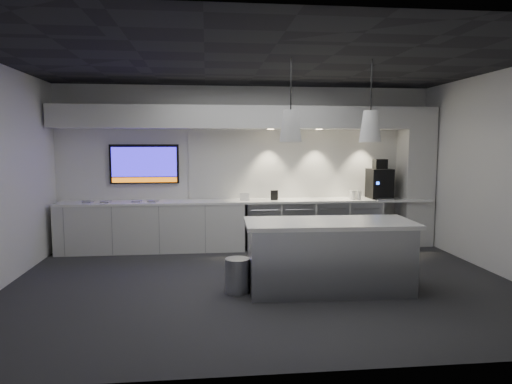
{
  "coord_description": "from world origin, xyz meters",
  "views": [
    {
      "loc": [
        -0.77,
        -6.1,
        1.92
      ],
      "look_at": [
        0.02,
        1.1,
        1.16
      ],
      "focal_mm": 32.0,
      "sensor_mm": 36.0,
      "label": 1
    }
  ],
  "objects": [
    {
      "name": "coffee_machine",
      "position": [
        2.5,
        2.2,
        1.2
      ],
      "size": [
        0.41,
        0.58,
        0.74
      ],
      "rotation": [
        0.0,
        0.0,
        -0.02
      ],
      "color": "black",
      "rests_on": "back_counter"
    },
    {
      "name": "wall_front",
      "position": [
        0.0,
        -2.5,
        1.5
      ],
      "size": [
        7.0,
        0.0,
        7.0
      ],
      "primitive_type": "plane",
      "rotation": [
        -1.57,
        0.0,
        0.0
      ],
      "color": "white",
      "rests_on": "floor"
    },
    {
      "name": "fridge_unit_a",
      "position": [
        0.25,
        2.17,
        0.42
      ],
      "size": [
        0.6,
        0.61,
        0.85
      ],
      "primitive_type": "cube",
      "color": "#96989E",
      "rests_on": "floor"
    },
    {
      "name": "backsplash",
      "position": [
        1.2,
        2.48,
        1.55
      ],
      "size": [
        4.6,
        0.03,
        1.3
      ],
      "primitive_type": "cube",
      "color": "silver",
      "rests_on": "wall_back"
    },
    {
      "name": "tray_b",
      "position": [
        -2.54,
        2.11,
        0.91
      ],
      "size": [
        0.18,
        0.18,
        0.02
      ],
      "primitive_type": "cube",
      "rotation": [
        0.0,
        0.0,
        -0.13
      ],
      "color": "gray",
      "rests_on": "back_counter"
    },
    {
      "name": "sign_black",
      "position": [
        0.47,
        2.14,
        0.99
      ],
      "size": [
        0.14,
        0.05,
        0.18
      ],
      "primitive_type": "cube",
      "rotation": [
        0.0,
        0.0,
        0.23
      ],
      "color": "black",
      "rests_on": "back_counter"
    },
    {
      "name": "pendant_right",
      "position": [
        1.34,
        -0.38,
        2.15
      ],
      "size": [
        0.28,
        0.28,
        1.1
      ],
      "color": "silver",
      "rests_on": "ceiling"
    },
    {
      "name": "fridge_unit_b",
      "position": [
        0.88,
        2.17,
        0.42
      ],
      "size": [
        0.6,
        0.61,
        0.85
      ],
      "primitive_type": "cube",
      "color": "#96989E",
      "rests_on": "floor"
    },
    {
      "name": "column",
      "position": [
        3.2,
        2.2,
        1.3
      ],
      "size": [
        0.55,
        0.55,
        2.6
      ],
      "primitive_type": "cube",
      "color": "silver",
      "rests_on": "floor"
    },
    {
      "name": "fridge_unit_c",
      "position": [
        1.51,
        2.17,
        0.42
      ],
      "size": [
        0.6,
        0.61,
        0.85
      ],
      "primitive_type": "cube",
      "color": "#96989E",
      "rests_on": "floor"
    },
    {
      "name": "fridge_unit_d",
      "position": [
        2.14,
        2.17,
        0.42
      ],
      "size": [
        0.6,
        0.61,
        0.85
      ],
      "primitive_type": "cube",
      "color": "#96989E",
      "rests_on": "floor"
    },
    {
      "name": "cup_cluster",
      "position": [
        1.99,
        2.09,
        0.98
      ],
      "size": [
        0.19,
        0.19,
        0.16
      ],
      "primitive_type": null,
      "color": "white",
      "rests_on": "back_counter"
    },
    {
      "name": "soffit",
      "position": [
        0.0,
        2.2,
        2.4
      ],
      "size": [
        6.9,
        0.6,
        0.4
      ],
      "primitive_type": "cube",
      "color": "silver",
      "rests_on": "wall_back"
    },
    {
      "name": "island",
      "position": [
        0.82,
        -0.38,
        0.47
      ],
      "size": [
        2.22,
        1.01,
        0.93
      ],
      "rotation": [
        0.0,
        0.0,
        -0.03
      ],
      "color": "#96989E",
      "rests_on": "floor"
    },
    {
      "name": "floor",
      "position": [
        0.0,
        0.0,
        0.0
      ],
      "size": [
        7.0,
        7.0,
        0.0
      ],
      "primitive_type": "plane",
      "color": "#29292B",
      "rests_on": "ground"
    },
    {
      "name": "wall_back",
      "position": [
        0.0,
        2.5,
        1.5
      ],
      "size": [
        7.0,
        0.0,
        7.0
      ],
      "primitive_type": "plane",
      "rotation": [
        1.57,
        0.0,
        0.0
      ],
      "color": "white",
      "rests_on": "floor"
    },
    {
      "name": "ceiling",
      "position": [
        0.0,
        0.0,
        3.0
      ],
      "size": [
        7.0,
        7.0,
        0.0
      ],
      "primitive_type": "plane",
      "rotation": [
        3.14,
        0.0,
        0.0
      ],
      "color": "black",
      "rests_on": "wall_back"
    },
    {
      "name": "tray_a",
      "position": [
        -2.85,
        2.16,
        0.91
      ],
      "size": [
        0.19,
        0.19,
        0.02
      ],
      "primitive_type": "cube",
      "rotation": [
        0.0,
        0.0,
        -0.19
      ],
      "color": "gray",
      "rests_on": "back_counter"
    },
    {
      "name": "wall_right",
      "position": [
        3.5,
        0.0,
        1.5
      ],
      "size": [
        0.0,
        7.0,
        7.0
      ],
      "primitive_type": "plane",
      "rotation": [
        1.57,
        0.0,
        -1.57
      ],
      "color": "white",
      "rests_on": "floor"
    },
    {
      "name": "pendant_left",
      "position": [
        0.3,
        -0.38,
        2.15
      ],
      "size": [
        0.28,
        0.28,
        1.1
      ],
      "color": "silver",
      "rests_on": "ceiling"
    },
    {
      "name": "sign_white",
      "position": [
        -0.08,
        2.13,
        0.97
      ],
      "size": [
        0.18,
        0.05,
        0.14
      ],
      "primitive_type": "cube",
      "rotation": [
        0.0,
        0.0,
        -0.19
      ],
      "color": "white",
      "rests_on": "back_counter"
    },
    {
      "name": "back_counter",
      "position": [
        0.0,
        2.17,
        0.88
      ],
      "size": [
        6.8,
        0.65,
        0.04
      ],
      "primitive_type": "cube",
      "color": "white",
      "rests_on": "left_base_cabinets"
    },
    {
      "name": "tray_d",
      "position": [
        -1.72,
        2.1,
        0.91
      ],
      "size": [
        0.2,
        0.2,
        0.02
      ],
      "primitive_type": "cube",
      "rotation": [
        0.0,
        0.0,
        -0.33
      ],
      "color": "gray",
      "rests_on": "back_counter"
    },
    {
      "name": "bin",
      "position": [
        -0.38,
        -0.35,
        0.23
      ],
      "size": [
        0.41,
        0.41,
        0.45
      ],
      "primitive_type": "cylinder",
      "rotation": [
        0.0,
        0.0,
        -0.32
      ],
      "color": "#96989E",
      "rests_on": "floor"
    },
    {
      "name": "tray_c",
      "position": [
        -2.01,
        2.12,
        0.91
      ],
      "size": [
        0.17,
        0.17,
        0.02
      ],
      "primitive_type": "cube",
      "rotation": [
        0.0,
        0.0,
        -0.07
      ],
      "color": "gray",
      "rests_on": "back_counter"
    },
    {
      "name": "left_base_cabinets",
      "position": [
        -1.75,
        2.17,
        0.43
      ],
      "size": [
        3.3,
        0.63,
        0.86
      ],
      "primitive_type": "cube",
      "color": "silver",
      "rests_on": "floor"
    },
    {
      "name": "wall_tv",
      "position": [
        -1.9,
        2.45,
        1.56
      ],
      "size": [
        1.25,
        0.07,
        0.72
      ],
      "color": "black",
      "rests_on": "wall_back"
    }
  ]
}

